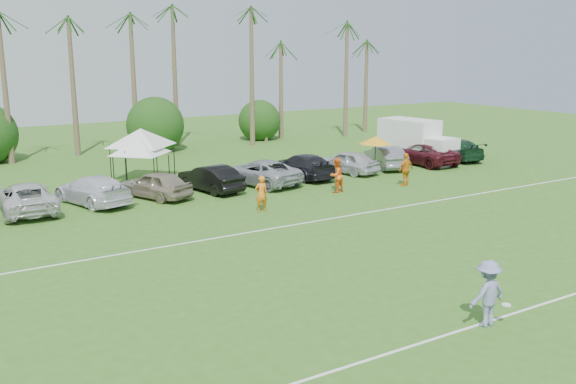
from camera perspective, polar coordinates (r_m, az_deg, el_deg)
ground at (r=17.08m, az=16.04°, el=-15.44°), size 120.00×120.00×0.00m
field_lines at (r=22.66m, az=0.84°, el=-7.73°), size 80.00×12.10×0.01m
palm_tree_4 at (r=48.45m, az=-23.42°, el=11.17°), size 2.40×2.40×8.90m
palm_tree_5 at (r=49.22m, az=-18.81°, el=12.56°), size 2.40×2.40×9.90m
palm_tree_6 at (r=50.32m, az=-14.32°, el=13.80°), size 2.40×2.40×10.90m
palm_tree_7 at (r=51.72m, az=-10.01°, el=14.90°), size 2.40×2.40×11.90m
palm_tree_8 at (r=53.76m, az=-4.85°, el=12.20°), size 2.40×2.40×8.90m
palm_tree_9 at (r=56.22m, az=-0.20°, el=13.15°), size 2.40×2.40×9.90m
palm_tree_10 at (r=59.00m, az=4.06°, el=13.93°), size 2.40×2.40×10.90m
palm_tree_11 at (r=61.45m, az=7.20°, el=14.61°), size 2.40×2.40×11.90m
bush_tree_2 at (r=52.26m, az=-12.12°, el=5.70°), size 4.00×4.00×4.00m
bush_tree_3 at (r=56.39m, az=-2.48°, el=6.46°), size 4.00×4.00×4.00m
sideline_player_a at (r=31.56m, az=-2.39°, el=-0.15°), size 0.68×0.46×1.80m
sideline_player_b at (r=35.85m, az=4.31°, el=1.50°), size 1.10×0.95×1.95m
sideline_player_c at (r=38.09m, az=10.44°, el=1.98°), size 1.19×0.62×1.94m
box_truck at (r=46.48m, az=11.39°, el=4.61°), size 3.01×5.97×2.94m
canopy_tent_left at (r=38.62m, az=-13.07°, el=4.65°), size 3.93×3.93×3.19m
canopy_tent_right at (r=39.70m, az=-13.00°, el=5.53°), size 4.58×4.58×3.71m
market_umbrella at (r=41.57m, az=7.79°, el=4.59°), size 2.14×2.14×2.38m
frisbee_player at (r=19.60m, az=17.31°, el=-8.60°), size 1.28×0.83×1.98m
parked_car_2 at (r=33.94m, az=-22.29°, el=-0.46°), size 2.70×5.45×1.49m
parked_car_3 at (r=34.60m, az=-17.00°, el=0.18°), size 3.40×5.50×1.49m
parked_car_4 at (r=35.14m, az=-11.70°, el=0.66°), size 3.32×4.71×1.49m
parked_car_5 at (r=36.37m, az=-6.91°, el=1.24°), size 2.40×4.73×1.49m
parked_car_6 at (r=37.86m, az=-2.47°, el=1.77°), size 3.61×5.77×1.49m
parked_car_7 at (r=39.86m, az=1.32°, el=2.33°), size 2.16×5.16×1.49m
parked_car_8 at (r=41.49m, az=5.29°, el=2.69°), size 2.78×4.66×1.49m
parked_car_9 at (r=43.58m, az=8.63°, el=3.09°), size 2.95×4.78×1.49m
parked_car_10 at (r=45.55m, az=11.97°, el=3.37°), size 2.64×5.43×1.49m
parked_car_11 at (r=48.00m, az=14.59°, el=3.70°), size 3.06×5.44×1.49m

